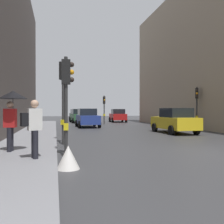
# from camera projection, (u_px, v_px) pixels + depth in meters

# --- Properties ---
(ground_plane) EXTENTS (120.00, 120.00, 0.00)m
(ground_plane) POSITION_uv_depth(u_px,v_px,m) (210.00, 152.00, 9.69)
(ground_plane) COLOR #38383A
(sidewalk_kerb) EXTENTS (2.55, 40.00, 0.16)m
(sidewalk_kerb) POSITION_uv_depth(u_px,v_px,m) (33.00, 138.00, 14.01)
(sidewalk_kerb) COLOR gray
(sidewalk_kerb) RESTS_ON ground
(traffic_light_far_median) EXTENTS (0.24, 0.43, 3.30)m
(traffic_light_far_median) POSITION_uv_depth(u_px,v_px,m) (104.00, 104.00, 29.13)
(traffic_light_far_median) COLOR #2D2D2D
(traffic_light_far_median) RESTS_ON ground
(traffic_light_near_right) EXTENTS (0.44, 0.37, 3.99)m
(traffic_light_near_right) POSITION_uv_depth(u_px,v_px,m) (64.00, 86.00, 11.83)
(traffic_light_near_right) COLOR #2D2D2D
(traffic_light_near_right) RESTS_ON ground
(traffic_light_mid_street) EXTENTS (0.36, 0.45, 3.50)m
(traffic_light_mid_street) POSITION_uv_depth(u_px,v_px,m) (197.00, 100.00, 20.47)
(traffic_light_mid_street) COLOR #2D2D2D
(traffic_light_mid_street) RESTS_ON ground
(traffic_light_near_left) EXTENTS (0.43, 0.25, 3.45)m
(traffic_light_near_left) POSITION_uv_depth(u_px,v_px,m) (67.00, 88.00, 8.63)
(traffic_light_near_left) COLOR #2D2D2D
(traffic_light_near_left) RESTS_ON ground
(car_red_sedan) EXTENTS (2.27, 4.33, 1.76)m
(car_red_sedan) POSITION_uv_depth(u_px,v_px,m) (118.00, 116.00, 34.18)
(car_red_sedan) COLOR red
(car_red_sedan) RESTS_ON ground
(car_dark_suv) EXTENTS (2.08, 4.23, 1.76)m
(car_dark_suv) POSITION_uv_depth(u_px,v_px,m) (76.00, 115.00, 37.79)
(car_dark_suv) COLOR black
(car_dark_suv) RESTS_ON ground
(car_green_estate) EXTENTS (2.23, 4.31, 1.76)m
(car_green_estate) POSITION_uv_depth(u_px,v_px,m) (79.00, 116.00, 32.49)
(car_green_estate) COLOR #2D6038
(car_green_estate) RESTS_ON ground
(car_blue_van) EXTENTS (2.09, 4.23, 1.76)m
(car_blue_van) POSITION_uv_depth(u_px,v_px,m) (87.00, 118.00, 24.00)
(car_blue_van) COLOR navy
(car_blue_van) RESTS_ON ground
(car_yellow_taxi) EXTENTS (2.09, 4.24, 1.76)m
(car_yellow_taxi) POSITION_uv_depth(u_px,v_px,m) (175.00, 121.00, 17.67)
(car_yellow_taxi) COLOR yellow
(car_yellow_taxi) RESTS_ON ground
(pedestrian_with_umbrella) EXTENTS (1.00, 1.00, 2.14)m
(pedestrian_with_umbrella) POSITION_uv_depth(u_px,v_px,m) (12.00, 104.00, 8.89)
(pedestrian_with_umbrella) COLOR black
(pedestrian_with_umbrella) RESTS_ON sidewalk_kerb
(pedestrian_with_black_backpack) EXTENTS (0.65, 0.44, 1.77)m
(pedestrian_with_black_backpack) POSITION_uv_depth(u_px,v_px,m) (33.00, 125.00, 7.60)
(pedestrian_with_black_backpack) COLOR black
(pedestrian_with_black_backpack) RESTS_ON sidewalk_kerb
(warning_sign_triangle) EXTENTS (0.64, 0.64, 0.65)m
(warning_sign_triangle) POSITION_uv_depth(u_px,v_px,m) (68.00, 157.00, 6.92)
(warning_sign_triangle) COLOR silver
(warning_sign_triangle) RESTS_ON ground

